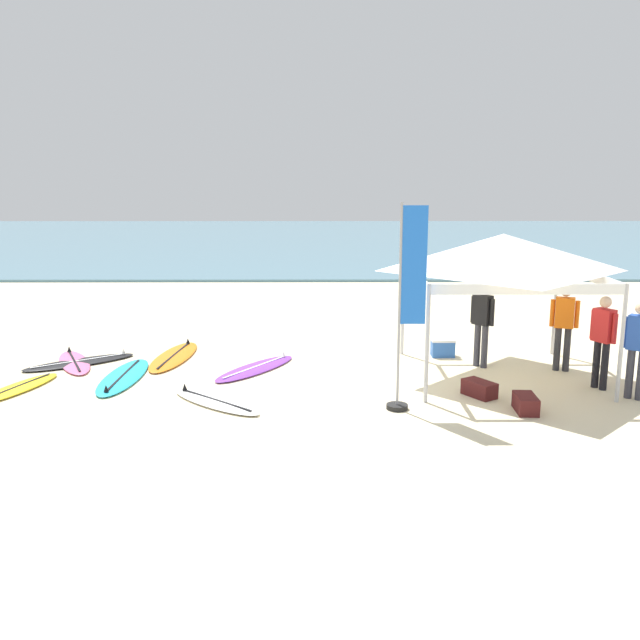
# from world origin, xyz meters

# --- Properties ---
(ground_plane) EXTENTS (80.00, 80.00, 0.00)m
(ground_plane) POSITION_xyz_m (0.00, 0.00, 0.00)
(ground_plane) COLOR beige
(sea) EXTENTS (80.00, 36.00, 0.10)m
(sea) POSITION_xyz_m (0.00, 30.76, 0.05)
(sea) COLOR #568499
(sea) RESTS_ON ground
(canopy_tent) EXTENTS (3.41, 3.41, 2.75)m
(canopy_tent) POSITION_xyz_m (3.18, 0.47, 2.39)
(canopy_tent) COLOR #B7B7BC
(canopy_tent) RESTS_ON ground
(surfboard_orange) EXTENTS (0.95, 2.63, 0.19)m
(surfboard_orange) POSITION_xyz_m (-3.37, 1.80, 0.04)
(surfboard_orange) COLOR orange
(surfboard_orange) RESTS_ON ground
(surfboard_purple) EXTENTS (1.81, 2.30, 0.19)m
(surfboard_purple) POSITION_xyz_m (-1.54, 0.88, 0.04)
(surfboard_purple) COLOR purple
(surfboard_purple) RESTS_ON ground
(surfboard_pink) EXTENTS (1.42, 2.12, 0.19)m
(surfboard_pink) POSITION_xyz_m (-5.35, 1.34, 0.04)
(surfboard_pink) COLOR pink
(surfboard_pink) RESTS_ON ground
(surfboard_white) EXTENTS (1.91, 1.77, 0.19)m
(surfboard_white) POSITION_xyz_m (-2.05, -1.23, 0.04)
(surfboard_white) COLOR white
(surfboard_white) RESTS_ON ground
(surfboard_cyan) EXTENTS (0.73, 2.57, 0.19)m
(surfboard_cyan) POSITION_xyz_m (-4.04, 0.29, 0.04)
(surfboard_cyan) COLOR #23B2CC
(surfboard_cyan) RESTS_ON ground
(surfboard_yellow) EXTENTS (1.16, 2.09, 0.19)m
(surfboard_yellow) POSITION_xyz_m (-5.76, -0.45, 0.04)
(surfboard_yellow) COLOR yellow
(surfboard_yellow) RESTS_ON ground
(surfboard_black) EXTENTS (2.22, 1.84, 0.19)m
(surfboard_black) POSITION_xyz_m (-5.23, 1.35, 0.04)
(surfboard_black) COLOR black
(surfboard_black) RESTS_ON ground
(person_red) EXTENTS (0.37, 0.49, 1.71)m
(person_red) POSITION_xyz_m (4.83, -0.40, 0.99)
(person_red) COLOR black
(person_red) RESTS_ON ground
(person_blue) EXTENTS (0.45, 0.40, 1.71)m
(person_blue) POSITION_xyz_m (5.19, -1.00, 0.99)
(person_blue) COLOR #383842
(person_blue) RESTS_ON ground
(person_black) EXTENTS (0.40, 0.44, 1.71)m
(person_black) POSITION_xyz_m (3.01, 1.09, 0.99)
(person_black) COLOR #383842
(person_black) RESTS_ON ground
(person_orange) EXTENTS (0.52, 0.33, 1.71)m
(person_orange) POSITION_xyz_m (4.56, 0.80, 0.99)
(person_orange) COLOR #2D2D33
(person_orange) RESTS_ON ground
(banner_flag) EXTENTS (0.60, 0.36, 3.40)m
(banner_flag) POSITION_xyz_m (1.13, -1.52, 1.57)
(banner_flag) COLOR #99999E
(banner_flag) RESTS_ON ground
(gear_bag_near_tent) EXTENTS (0.59, 0.68, 0.28)m
(gear_bag_near_tent) POSITION_xyz_m (2.54, -0.85, 0.14)
(gear_bag_near_tent) COLOR #4C1919
(gear_bag_near_tent) RESTS_ON ground
(gear_bag_by_pole) EXTENTS (0.35, 0.62, 0.28)m
(gear_bag_by_pole) POSITION_xyz_m (3.11, -1.67, 0.14)
(gear_bag_by_pole) COLOR #4C1919
(gear_bag_by_pole) RESTS_ON ground
(cooler_box) EXTENTS (0.50, 0.36, 0.39)m
(cooler_box) POSITION_xyz_m (2.40, 1.93, 0.20)
(cooler_box) COLOR #2D60B7
(cooler_box) RESTS_ON ground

